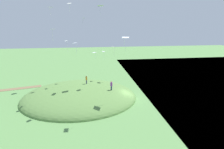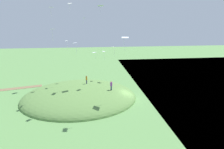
{
  "view_description": "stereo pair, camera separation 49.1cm",
  "coord_description": "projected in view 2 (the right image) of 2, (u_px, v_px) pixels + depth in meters",
  "views": [
    {
      "loc": [
        7.92,
        33.89,
        14.85
      ],
      "look_at": [
        3.09,
        -2.36,
        4.52
      ],
      "focal_mm": 30.0,
      "sensor_mm": 36.0,
      "label": 1
    },
    {
      "loc": [
        7.43,
        33.96,
        14.85
      ],
      "look_at": [
        3.09,
        -2.36,
        4.52
      ],
      "focal_mm": 30.0,
      "sensor_mm": 36.0,
      "label": 2
    }
  ],
  "objects": [
    {
      "name": "ground_plane",
      "position": [
        129.0,
        99.0,
        37.33
      ],
      "size": [
        160.0,
        160.0,
        0.0
      ],
      "primitive_type": "plane",
      "color": "#5B8B4A"
    },
    {
      "name": "kite_7",
      "position": [
        51.0,
        8.0,
        40.83
      ],
      "size": [
        1.22,
        1.19,
        1.95
      ],
      "color": "white"
    },
    {
      "name": "kite_8",
      "position": [
        101.0,
        6.0,
        35.7
      ],
      "size": [
        1.32,
        1.08,
        1.9
      ],
      "color": "white"
    },
    {
      "name": "person_watching_kites",
      "position": [
        86.0,
        79.0,
        39.22
      ],
      "size": [
        0.51,
        0.51,
        1.77
      ],
      "rotation": [
        0.0,
        0.0,
        4.08
      ],
      "color": "#242446",
      "rests_on": "grass_hill"
    },
    {
      "name": "kite_1",
      "position": [
        125.0,
        38.0,
        30.96
      ],
      "size": [
        1.32,
        1.08,
        2.37
      ],
      "color": "white"
    },
    {
      "name": "kite_3",
      "position": [
        75.0,
        44.0,
        34.86
      ],
      "size": [
        0.9,
        1.1,
        2.06
      ],
      "color": "white"
    },
    {
      "name": "person_with_child",
      "position": [
        111.0,
        85.0,
        36.52
      ],
      "size": [
        0.6,
        0.6,
        1.82
      ],
      "rotation": [
        0.0,
        0.0,
        2.51
      ],
      "color": "navy",
      "rests_on": "grass_hill"
    },
    {
      "name": "kite_12",
      "position": [
        84.0,
        18.0,
        40.95
      ],
      "size": [
        0.9,
        0.94,
        1.5
      ],
      "color": "silver"
    },
    {
      "name": "grass_hill",
      "position": [
        80.0,
        97.0,
        38.08
      ],
      "size": [
        22.9,
        19.88,
        4.61
      ],
      "primitive_type": "ellipsoid",
      "color": "#5C8542",
      "rests_on": "ground_plane"
    },
    {
      "name": "kite_0",
      "position": [
        53.0,
        30.0,
        32.87
      ],
      "size": [
        0.85,
        0.88,
        2.08
      ],
      "color": "silver"
    },
    {
      "name": "kite_6",
      "position": [
        104.0,
        52.0,
        42.09
      ],
      "size": [
        0.73,
        0.91,
        1.87
      ],
      "color": "white"
    },
    {
      "name": "kite_2",
      "position": [
        67.0,
        42.0,
        38.04
      ],
      "size": [
        0.67,
        0.83,
        2.24
      ],
      "color": "white"
    },
    {
      "name": "kite_11",
      "position": [
        114.0,
        47.0,
        41.07
      ],
      "size": [
        0.93,
        1.16,
        2.02
      ],
      "color": "white"
    },
    {
      "name": "kite_10",
      "position": [
        94.0,
        53.0,
        35.99
      ],
      "size": [
        1.03,
        1.02,
        1.09
      ],
      "color": "white"
    },
    {
      "name": "kite_9",
      "position": [
        70.0,
        4.0,
        37.69
      ],
      "size": [
        1.04,
        0.94,
        1.81
      ],
      "color": "white"
    },
    {
      "name": "dirt_path",
      "position": [
        18.0,
        88.0,
        43.32
      ],
      "size": [
        10.42,
        4.11,
        0.04
      ],
      "primitive_type": "cube",
      "rotation": [
        0.0,
        0.0,
        0.25
      ],
      "color": "brown",
      "rests_on": "ground_plane"
    }
  ]
}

